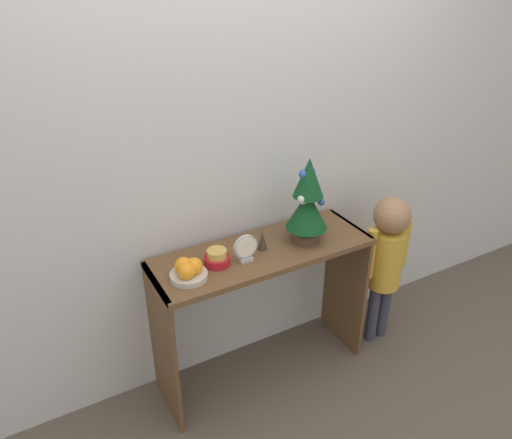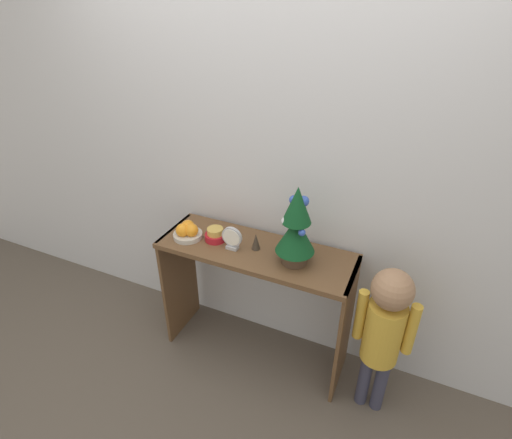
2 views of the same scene
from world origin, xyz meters
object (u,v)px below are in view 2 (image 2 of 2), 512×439
(singing_bowl, at_px, (215,235))
(figurine, at_px, (255,241))
(desk_clock, at_px, (232,238))
(mini_tree, at_px, (296,226))
(fruit_bowl, at_px, (188,231))
(child_figure, at_px, (385,326))

(singing_bowl, bearing_deg, figurine, 3.03)
(desk_clock, bearing_deg, mini_tree, 3.97)
(singing_bowl, bearing_deg, desk_clock, -17.66)
(fruit_bowl, xyz_separation_m, child_figure, (1.18, -0.04, -0.24))
(fruit_bowl, distance_m, singing_bowl, 0.17)
(fruit_bowl, relative_size, desk_clock, 1.23)
(mini_tree, height_order, figurine, mini_tree)
(mini_tree, xyz_separation_m, singing_bowl, (-0.50, 0.02, -0.19))
(desk_clock, xyz_separation_m, child_figure, (0.89, -0.04, -0.26))
(fruit_bowl, relative_size, figurine, 1.73)
(mini_tree, xyz_separation_m, figurine, (-0.24, 0.03, -0.18))
(child_figure, bearing_deg, singing_bowl, 175.12)
(fruit_bowl, xyz_separation_m, figurine, (0.42, 0.06, 0.01))
(child_figure, bearing_deg, desk_clock, 177.09)
(mini_tree, distance_m, singing_bowl, 0.53)
(mini_tree, bearing_deg, singing_bowl, 178.07)
(figurine, bearing_deg, singing_bowl, -176.97)
(singing_bowl, distance_m, child_figure, 1.05)
(singing_bowl, distance_m, desk_clock, 0.14)
(fruit_bowl, bearing_deg, mini_tree, 2.30)
(mini_tree, xyz_separation_m, child_figure, (0.52, -0.07, -0.42))
(desk_clock, bearing_deg, figurine, 24.75)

